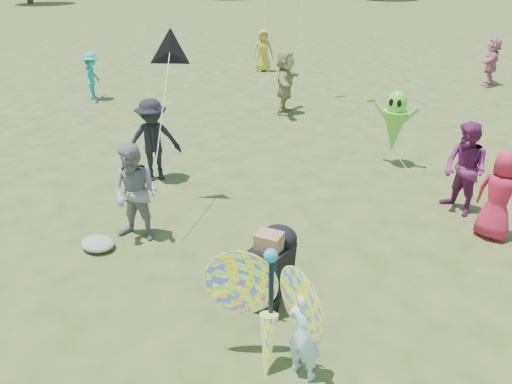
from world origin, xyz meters
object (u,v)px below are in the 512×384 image
at_px(crowd_a, 499,195).
at_px(jogging_stroller, 272,261).
at_px(crowd_g, 263,51).
at_px(crowd_b, 153,140).
at_px(crowd_j, 492,61).
at_px(alien_kite, 394,124).
at_px(adult_man, 135,193).
at_px(butterfly_kite, 269,310).
at_px(child_girl, 305,334).
at_px(crowd_d, 285,82).
at_px(crowd_e, 465,169).
at_px(crowd_i, 93,76).

height_order(crowd_a, jogging_stroller, crowd_a).
height_order(crowd_a, crowd_g, crowd_g).
height_order(crowd_a, crowd_b, crowd_b).
bearing_deg(crowd_j, alien_kite, -6.51).
xyz_separation_m(crowd_a, crowd_j, (-1.51, 12.05, 0.07)).
relative_size(crowd_a, crowd_b, 0.89).
xyz_separation_m(crowd_a, alien_kite, (-2.46, 2.41, 0.18)).
bearing_deg(adult_man, butterfly_kite, -35.44).
distance_m(child_girl, crowd_j, 16.54).
distance_m(crowd_g, butterfly_kite, 16.59).
xyz_separation_m(adult_man, jogging_stroller, (2.74, -0.33, -0.24)).
distance_m(adult_man, crowd_d, 8.06).
bearing_deg(crowd_a, adult_man, 45.93).
bearing_deg(crowd_e, crowd_b, -128.67).
height_order(crowd_g, crowd_j, crowd_j).
bearing_deg(crowd_j, butterfly_kite, -2.32).
bearing_deg(crowd_b, crowd_e, -32.79).
relative_size(child_girl, alien_kite, 0.68).
bearing_deg(crowd_a, crowd_d, -21.44).
relative_size(butterfly_kite, alien_kite, 1.02).
height_order(child_girl, crowd_i, crowd_i).
bearing_deg(child_girl, crowd_g, -51.90).
xyz_separation_m(child_girl, crowd_i, (-11.23, 7.67, 0.19)).
bearing_deg(alien_kite, crowd_j, 84.33).
bearing_deg(crowd_i, crowd_d, -103.54).
xyz_separation_m(adult_man, alien_kite, (2.79, 5.47, 0.12)).
bearing_deg(crowd_d, crowd_g, 18.43).
height_order(crowd_d, butterfly_kite, crowd_d).
relative_size(crowd_b, crowd_d, 0.94).
height_order(child_girl, adult_man, adult_man).
height_order(crowd_i, crowd_j, crowd_j).
height_order(crowd_a, crowd_d, crowd_d).
xyz_separation_m(crowd_j, butterfly_kite, (-0.43, -16.59, -0.06)).
distance_m(crowd_b, crowd_g, 11.42).
bearing_deg(crowd_b, child_girl, -82.62).
relative_size(crowd_b, crowd_i, 1.15).
bearing_deg(crowd_e, crowd_j, 130.20).
bearing_deg(crowd_j, adult_man, -14.79).
height_order(crowd_e, crowd_i, crowd_e).
distance_m(crowd_d, crowd_i, 6.51).
xyz_separation_m(crowd_a, crowd_d, (-6.48, 4.91, 0.16)).
bearing_deg(adult_man, crowd_g, 98.77).
bearing_deg(jogging_stroller, child_girl, -52.90).
bearing_deg(crowd_g, crowd_i, -146.46).
distance_m(adult_man, crowd_a, 6.08).
relative_size(child_girl, crowd_j, 0.69).
relative_size(crowd_j, alien_kite, 0.99).
height_order(crowd_e, butterfly_kite, crowd_e).
distance_m(crowd_i, crowd_j, 14.32).
bearing_deg(crowd_i, crowd_e, -130.66).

